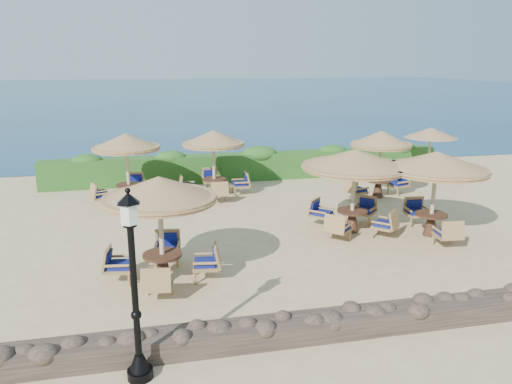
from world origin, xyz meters
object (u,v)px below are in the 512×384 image
cafe_set_3 (127,155)px  cafe_set_5 (380,150)px  cafe_set_0 (160,210)px  cafe_set_1 (354,172)px  cafe_set_4 (214,154)px  cafe_set_2 (436,171)px  extra_parasol (431,133)px  lamp_post (135,296)px

cafe_set_3 → cafe_set_5: same height
cafe_set_0 → cafe_set_3: size_ratio=1.05×
cafe_set_1 → cafe_set_4: same height
cafe_set_1 → cafe_set_2: (2.25, -0.86, 0.13)m
extra_parasol → cafe_set_1: cafe_set_1 is taller
cafe_set_1 → cafe_set_3: size_ratio=1.21×
extra_parasol → cafe_set_0: bearing=-146.1°
cafe_set_0 → cafe_set_2: (8.25, 1.54, 0.25)m
cafe_set_0 → cafe_set_5: bearing=34.9°
cafe_set_1 → cafe_set_5: bearing=53.9°
cafe_set_1 → cafe_set_3: bearing=144.4°
cafe_set_0 → extra_parasol: bearing=33.9°
cafe_set_3 → cafe_set_5: size_ratio=0.95×
extra_parasol → cafe_set_5: size_ratio=0.83×
extra_parasol → cafe_set_2: size_ratio=0.77×
cafe_set_0 → cafe_set_1: bearing=21.8°
cafe_set_1 → cafe_set_2: same height
extra_parasol → cafe_set_5: (-3.42, -2.10, -0.25)m
extra_parasol → cafe_set_1: bearing=-136.7°
cafe_set_2 → cafe_set_5: same height
cafe_set_3 → cafe_set_4: 3.32m
lamp_post → extra_parasol: (12.60, 12.00, 0.62)m
cafe_set_3 → cafe_set_5: (9.62, -1.39, 0.07)m
cafe_set_0 → cafe_set_4: same height
cafe_set_2 → cafe_set_5: (0.39, 4.47, -0.14)m
cafe_set_4 → cafe_set_3: bearing=-176.5°
lamp_post → cafe_set_4: size_ratio=1.18×
cafe_set_1 → cafe_set_2: 2.41m
lamp_post → cafe_set_3: bearing=92.2°
cafe_set_5 → lamp_post: bearing=-132.8°
extra_parasol → cafe_set_1: size_ratio=0.73×
extra_parasol → cafe_set_4: bearing=-177.0°
lamp_post → cafe_set_2: lamp_post is taller
cafe_set_2 → extra_parasol: bearing=59.9°
cafe_set_2 → cafe_set_3: bearing=147.6°
cafe_set_0 → cafe_set_3: (-0.98, 7.40, 0.03)m
lamp_post → cafe_set_4: bearing=76.0°
cafe_set_2 → cafe_set_5: 4.49m
cafe_set_4 → extra_parasol: bearing=3.0°
cafe_set_1 → cafe_set_2: bearing=-20.9°
extra_parasol → cafe_set_2: (-3.81, -6.57, -0.11)m
cafe_set_3 → lamp_post: bearing=-87.8°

